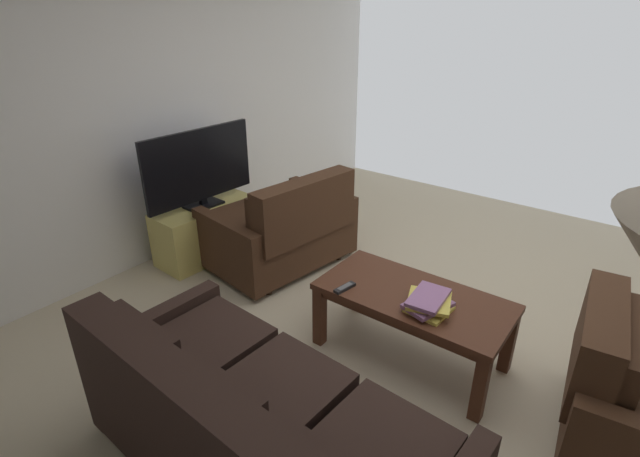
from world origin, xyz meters
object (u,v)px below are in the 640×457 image
(coffee_table, at_px, (413,304))
(flat_tv, at_px, (199,167))
(book_stack, at_px, (429,303))
(loveseat_near, at_px, (283,228))
(sofa_main, at_px, (253,431))
(tv_stand, at_px, (206,231))
(tv_remote, at_px, (345,288))

(coffee_table, height_order, flat_tv, flat_tv)
(flat_tv, height_order, book_stack, flat_tv)
(book_stack, bearing_deg, loveseat_near, -18.21)
(coffee_table, xyz_separation_m, flat_tv, (2.13, -0.14, 0.44))
(sofa_main, distance_m, coffee_table, 1.29)
(tv_stand, xyz_separation_m, flat_tv, (-0.00, -0.00, 0.60))
(loveseat_near, height_order, coffee_table, loveseat_near)
(sofa_main, bearing_deg, loveseat_near, -52.45)
(loveseat_near, height_order, book_stack, loveseat_near)
(loveseat_near, bearing_deg, coffee_table, 163.57)
(coffee_table, distance_m, tv_stand, 2.14)
(flat_tv, bearing_deg, book_stack, 174.04)
(tv_stand, bearing_deg, coffee_table, 176.23)
(coffee_table, distance_m, flat_tv, 2.18)
(loveseat_near, height_order, flat_tv, flat_tv)
(flat_tv, xyz_separation_m, book_stack, (-2.27, 0.24, -0.32))
(loveseat_near, distance_m, tv_remote, 1.26)
(coffee_table, xyz_separation_m, tv_remote, (0.37, 0.21, 0.08))
(coffee_table, bearing_deg, book_stack, 145.65)
(flat_tv, distance_m, tv_remote, 1.82)
(sofa_main, distance_m, loveseat_near, 2.15)
(coffee_table, distance_m, tv_remote, 0.44)
(coffee_table, height_order, book_stack, book_stack)
(tv_stand, height_order, tv_remote, tv_remote)
(sofa_main, bearing_deg, tv_stand, -35.49)
(sofa_main, relative_size, tv_stand, 2.00)
(loveseat_near, bearing_deg, tv_remote, 149.38)
(loveseat_near, relative_size, coffee_table, 1.08)
(coffee_table, relative_size, flat_tv, 1.11)
(tv_stand, bearing_deg, tv_remote, 168.73)
(coffee_table, height_order, tv_stand, tv_stand)
(flat_tv, relative_size, book_stack, 3.24)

